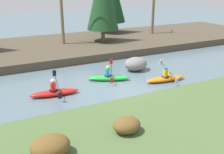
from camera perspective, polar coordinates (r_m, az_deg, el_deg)
name	(u,v)px	position (r m, az deg, el deg)	size (l,w,h in m)	color
ground_plane	(117,91)	(15.32, 1.10, -3.04)	(90.00, 90.00, 0.00)	slate
riverbank_near	(177,130)	(11.24, 14.00, -11.13)	(44.00, 6.32, 0.60)	#4C6638
riverbank_far	(63,47)	(24.89, -10.55, 6.46)	(44.00, 10.05, 0.62)	#4C4233
bare_tree_upstream	(61,6)	(24.40, -10.96, 14.91)	(3.91, 3.87, 7.13)	#7A664C
bare_tree_mid_upstream	(153,9)	(29.54, 8.96, 14.39)	(3.07, 3.03, 5.53)	brown
shrub_clump_second	(50,146)	(9.06, -13.27, -14.43)	(1.31, 1.09, 0.71)	brown
shrub_clump_third	(127,125)	(10.10, 3.24, -10.40)	(1.09, 0.91, 0.59)	brown
kayaker_lead	(166,78)	(17.03, 11.67, -0.24)	(2.79, 2.07, 1.20)	orange
kayaker_middle	(109,77)	(16.84, -0.64, -0.05)	(2.70, 1.95, 1.20)	green
kayaker_trailing	(55,92)	(14.95, -12.33, -3.20)	(2.80, 2.07, 1.20)	red
boulder_midstream	(136,64)	(18.79, 5.20, 2.87)	(1.71, 1.34, 0.96)	gray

